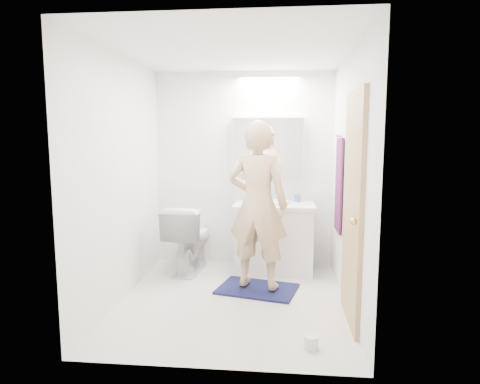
# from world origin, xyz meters

# --- Properties ---
(floor) EXTENTS (2.50, 2.50, 0.00)m
(floor) POSITION_xyz_m (0.00, 0.00, 0.00)
(floor) COLOR silver
(floor) RESTS_ON ground
(ceiling) EXTENTS (2.50, 2.50, 0.00)m
(ceiling) POSITION_xyz_m (0.00, 0.00, 2.40)
(ceiling) COLOR white
(ceiling) RESTS_ON floor
(wall_back) EXTENTS (2.50, 0.00, 2.50)m
(wall_back) POSITION_xyz_m (0.00, 1.25, 1.20)
(wall_back) COLOR white
(wall_back) RESTS_ON floor
(wall_front) EXTENTS (2.50, 0.00, 2.50)m
(wall_front) POSITION_xyz_m (0.00, -1.25, 1.20)
(wall_front) COLOR white
(wall_front) RESTS_ON floor
(wall_left) EXTENTS (0.00, 2.50, 2.50)m
(wall_left) POSITION_xyz_m (-1.10, 0.00, 1.20)
(wall_left) COLOR white
(wall_left) RESTS_ON floor
(wall_right) EXTENTS (0.00, 2.50, 2.50)m
(wall_right) POSITION_xyz_m (1.10, 0.00, 1.20)
(wall_right) COLOR white
(wall_right) RESTS_ON floor
(vanity_cabinet) EXTENTS (0.90, 0.55, 0.78)m
(vanity_cabinet) POSITION_xyz_m (0.39, 0.96, 0.39)
(vanity_cabinet) COLOR white
(vanity_cabinet) RESTS_ON floor
(countertop) EXTENTS (0.95, 0.58, 0.04)m
(countertop) POSITION_xyz_m (0.39, 0.96, 0.80)
(countertop) COLOR white
(countertop) RESTS_ON vanity_cabinet
(sink_basin) EXTENTS (0.36, 0.36, 0.03)m
(sink_basin) POSITION_xyz_m (0.39, 0.99, 0.84)
(sink_basin) COLOR white
(sink_basin) RESTS_ON countertop
(faucet) EXTENTS (0.02, 0.02, 0.16)m
(faucet) POSITION_xyz_m (0.39, 1.19, 0.90)
(faucet) COLOR silver
(faucet) RESTS_ON countertop
(medicine_cabinet) EXTENTS (0.88, 0.14, 0.70)m
(medicine_cabinet) POSITION_xyz_m (0.30, 1.18, 1.50)
(medicine_cabinet) COLOR white
(medicine_cabinet) RESTS_ON wall_back
(mirror_panel) EXTENTS (0.84, 0.01, 0.66)m
(mirror_panel) POSITION_xyz_m (0.30, 1.10, 1.50)
(mirror_panel) COLOR silver
(mirror_panel) RESTS_ON medicine_cabinet
(toilet) EXTENTS (0.53, 0.84, 0.81)m
(toilet) POSITION_xyz_m (-0.62, 0.85, 0.41)
(toilet) COLOR silver
(toilet) RESTS_ON floor
(bath_rug) EXTENTS (0.91, 0.72, 0.02)m
(bath_rug) POSITION_xyz_m (0.23, 0.29, 0.01)
(bath_rug) COLOR #161945
(bath_rug) RESTS_ON floor
(person) EXTENTS (0.71, 0.55, 1.73)m
(person) POSITION_xyz_m (0.23, 0.29, 0.91)
(person) COLOR tan
(person) RESTS_ON bath_rug
(door) EXTENTS (0.04, 0.80, 2.00)m
(door) POSITION_xyz_m (1.08, -0.35, 1.00)
(door) COLOR #A48052
(door) RESTS_ON wall_right
(door_knob) EXTENTS (0.06, 0.06, 0.06)m
(door_knob) POSITION_xyz_m (1.04, -0.65, 0.95)
(door_knob) COLOR gold
(door_knob) RESTS_ON door
(towel) EXTENTS (0.02, 0.42, 1.00)m
(towel) POSITION_xyz_m (1.08, 0.55, 1.10)
(towel) COLOR #141840
(towel) RESTS_ON wall_right
(towel_hook) EXTENTS (0.07, 0.02, 0.02)m
(towel_hook) POSITION_xyz_m (1.07, 0.55, 1.62)
(towel_hook) COLOR silver
(towel_hook) RESTS_ON wall_right
(soap_bottle_a) EXTENTS (0.09, 0.09, 0.21)m
(soap_bottle_a) POSITION_xyz_m (0.12, 1.11, 0.92)
(soap_bottle_a) COLOR beige
(soap_bottle_a) RESTS_ON countertop
(soap_bottle_b) EXTENTS (0.10, 0.10, 0.16)m
(soap_bottle_b) POSITION_xyz_m (0.16, 1.15, 0.90)
(soap_bottle_b) COLOR #507CAB
(soap_bottle_b) RESTS_ON countertop
(toothbrush_cup) EXTENTS (0.10, 0.10, 0.09)m
(toothbrush_cup) POSITION_xyz_m (0.67, 1.12, 0.86)
(toothbrush_cup) COLOR #4268C7
(toothbrush_cup) RESTS_ON countertop
(toilet_paper_roll) EXTENTS (0.11, 0.11, 0.10)m
(toilet_paper_roll) POSITION_xyz_m (0.71, -0.89, 0.05)
(toilet_paper_roll) COLOR silver
(toilet_paper_roll) RESTS_ON floor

